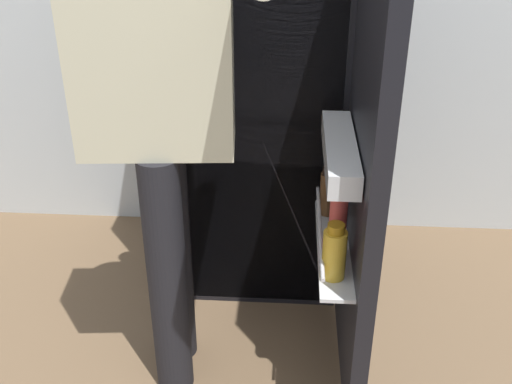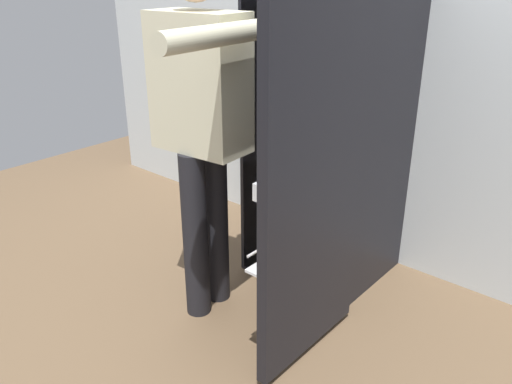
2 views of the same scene
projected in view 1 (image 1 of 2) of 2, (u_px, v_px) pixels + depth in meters
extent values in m
plane|color=brown|center=(246.00, 345.00, 2.17)|extent=(5.85, 5.85, 0.00)
cube|color=black|center=(256.00, 83.00, 2.29)|extent=(0.66, 0.63, 1.61)
cube|color=white|center=(250.00, 112.00, 2.01)|extent=(0.62, 0.01, 1.57)
cube|color=white|center=(251.00, 116.00, 2.07)|extent=(0.58, 0.09, 0.01)
cube|color=black|center=(366.00, 153.00, 1.70)|extent=(0.05, 0.64, 1.56)
cube|color=white|center=(333.00, 246.00, 1.86)|extent=(0.10, 0.55, 0.01)
cylinder|color=silver|center=(320.00, 228.00, 1.83)|extent=(0.01, 0.53, 0.01)
cube|color=white|center=(340.00, 151.00, 1.71)|extent=(0.09, 0.47, 0.07)
cylinder|color=gold|center=(334.00, 255.00, 1.68)|extent=(0.07, 0.07, 0.15)
cylinder|color=#BC8419|center=(336.00, 228.00, 1.63)|extent=(0.05, 0.05, 0.03)
cylinder|color=#DB4C47|center=(338.00, 226.00, 1.75)|extent=(0.05, 0.05, 0.22)
cylinder|color=#B22D28|center=(340.00, 189.00, 1.69)|extent=(0.04, 0.04, 0.02)
cylinder|color=brown|center=(329.00, 194.00, 1.99)|extent=(0.06, 0.06, 0.15)
cylinder|color=black|center=(330.00, 171.00, 1.95)|extent=(0.05, 0.05, 0.02)
cylinder|color=black|center=(173.00, 254.00, 1.96)|extent=(0.12, 0.12, 0.83)
cylinder|color=black|center=(167.00, 282.00, 1.82)|extent=(0.12, 0.12, 0.83)
cube|color=beige|center=(152.00, 43.00, 1.55)|extent=(0.44, 0.25, 0.59)
cylinder|color=beige|center=(162.00, 33.00, 1.75)|extent=(0.08, 0.08, 0.56)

